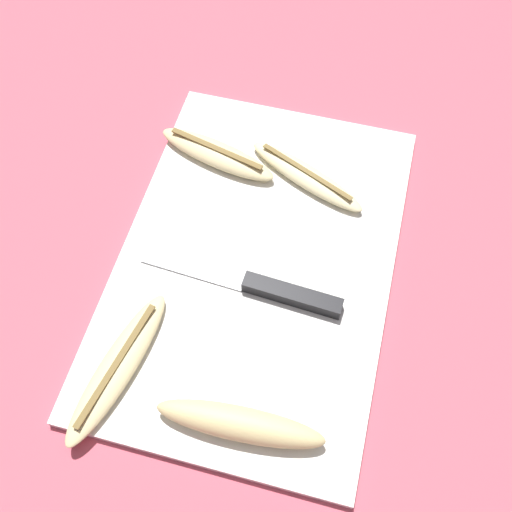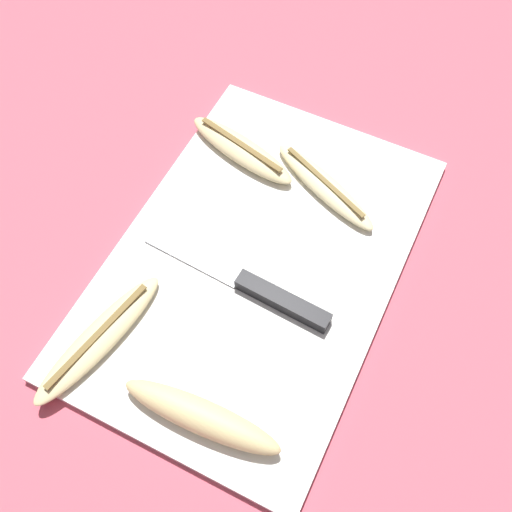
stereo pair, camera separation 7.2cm
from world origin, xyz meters
The scene contains 7 objects.
ground_plane centered at (0.00, 0.00, 0.00)m, with size 4.00×4.00×0.00m, color #C65160.
cutting_board centered at (0.00, 0.00, 0.01)m, with size 0.50×0.33×0.01m.
knife centered at (-0.04, -0.03, 0.02)m, with size 0.04×0.25×0.02m.
banana_ripe_center centered at (0.14, 0.09, 0.02)m, with size 0.08×0.18×0.02m.
banana_soft_right centered at (0.13, -0.03, 0.02)m, with size 0.10×0.17×0.02m.
banana_mellow_near centered at (-0.17, 0.11, 0.02)m, with size 0.20×0.08×0.02m.
banana_spotted_left centered at (-0.20, -0.04, 0.03)m, with size 0.05×0.18×0.03m.
Camera 1 is at (-0.34, -0.09, 0.65)m, focal length 42.00 mm.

